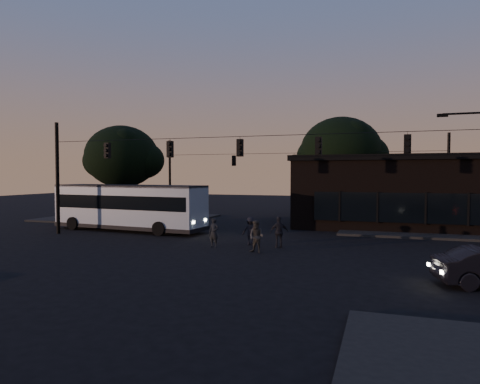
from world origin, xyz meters
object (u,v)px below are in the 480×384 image
(bus, at_px, (129,205))
(pedestrian_c, at_px, (279,232))
(pedestrian_a, at_px, (214,233))
(pedestrian_b, at_px, (256,237))
(building, at_px, (399,191))
(pedestrian_d, at_px, (251,231))

(bus, bearing_deg, pedestrian_c, -11.25)
(pedestrian_c, bearing_deg, pedestrian_a, -8.85)
(pedestrian_b, bearing_deg, building, 78.24)
(bus, xyz_separation_m, pedestrian_d, (10.04, -3.10, -1.04))
(pedestrian_c, xyz_separation_m, pedestrian_d, (-1.77, 0.43, -0.07))
(building, height_order, bus, building)
(pedestrian_a, distance_m, pedestrian_c, 3.59)
(pedestrian_a, relative_size, pedestrian_b, 0.98)
(building, distance_m, pedestrian_d, 14.87)
(bus, xyz_separation_m, pedestrian_a, (8.37, -4.55, -1.01))
(building, xyz_separation_m, pedestrian_c, (-6.52, -12.63, -1.84))
(bus, relative_size, pedestrian_a, 7.21)
(pedestrian_b, height_order, pedestrian_c, pedestrian_c)
(building, bearing_deg, pedestrian_d, -124.21)
(building, relative_size, pedestrian_a, 9.43)
(pedestrian_a, bearing_deg, bus, 162.76)
(pedestrian_b, xyz_separation_m, pedestrian_d, (-1.02, 2.27, -0.04))
(bus, distance_m, pedestrian_b, 12.33)
(building, xyz_separation_m, pedestrian_a, (-9.96, -13.65, -1.89))
(bus, height_order, pedestrian_d, bus)
(bus, height_order, pedestrian_c, bus)
(pedestrian_a, xyz_separation_m, pedestrian_b, (2.69, -0.82, 0.02))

